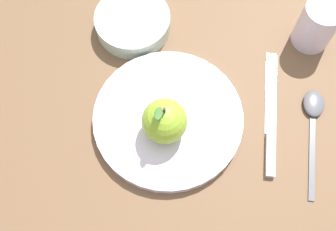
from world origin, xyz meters
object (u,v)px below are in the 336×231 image
dinner_plate (168,118)px  cup (318,23)px  apple (166,123)px  spoon (313,116)px  side_bowl (133,21)px  knife (271,122)px

dinner_plate → cup: size_ratio=2.81×
apple → spoon: bearing=151.3°
apple → side_bowl: size_ratio=0.63×
side_bowl → cup: size_ratio=1.56×
dinner_plate → cup: (-0.29, 0.02, 0.04)m
knife → cup: bearing=-153.9°
side_bowl → knife: bearing=104.9°
cup → spoon: cup is taller
apple → side_bowl: (-0.07, -0.20, -0.03)m
knife → side_bowl: bearing=-75.1°
side_bowl → cup: bearing=139.5°
knife → spoon: size_ratio=1.19×
cup → spoon: size_ratio=0.58×
spoon → knife: bearing=-27.1°
dinner_plate → spoon: (-0.19, 0.13, -0.01)m
apple → dinner_plate: bearing=-132.9°
spoon → side_bowl: bearing=-66.4°
cup → spoon: (0.10, 0.11, -0.04)m
dinner_plate → spoon: 0.23m
side_bowl → knife: (-0.07, 0.28, -0.02)m
knife → spoon: 0.07m
cup → knife: 0.19m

